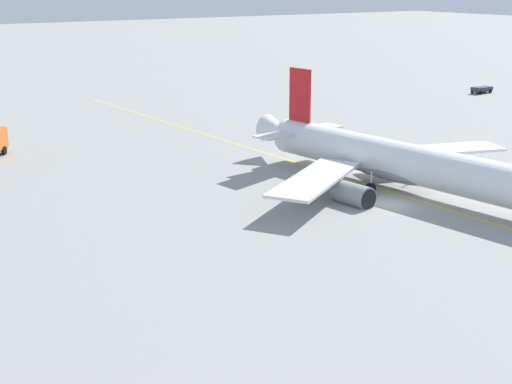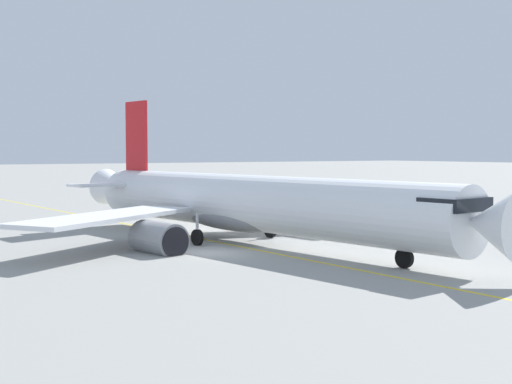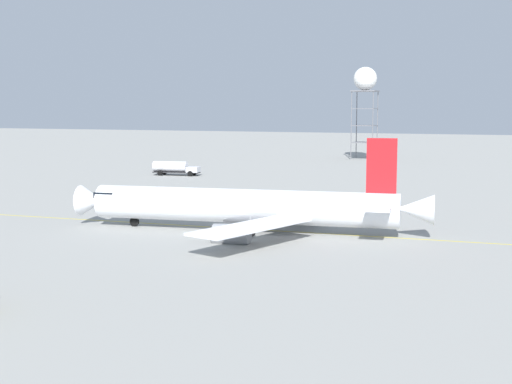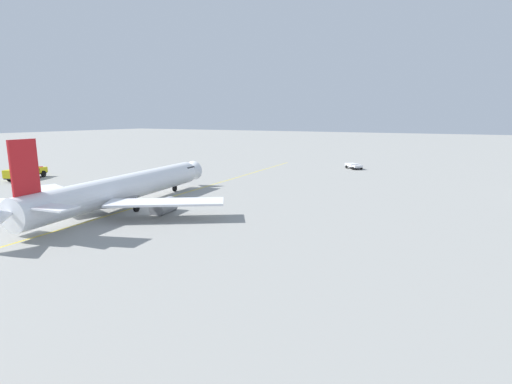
% 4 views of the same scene
% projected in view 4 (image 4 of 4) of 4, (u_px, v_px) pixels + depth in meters
% --- Properties ---
extents(ground_plane, '(600.00, 600.00, 0.00)m').
position_uv_depth(ground_plane, '(161.00, 207.00, 56.03)').
color(ground_plane, gray).
extents(airliner_main, '(33.32, 41.01, 10.89)m').
position_uv_depth(airliner_main, '(122.00, 190.00, 54.96)').
color(airliner_main, white).
rests_on(airliner_main, ground_plane).
extents(fire_tender_truck, '(5.70, 10.13, 2.50)m').
position_uv_depth(fire_tender_truck, '(25.00, 172.00, 80.77)').
color(fire_tender_truck, '#232326').
rests_on(fire_tender_truck, ground_plane).
extents(pushback_tug_truck, '(5.01, 4.93, 1.30)m').
position_uv_depth(pushback_tug_truck, '(354.00, 166.00, 97.65)').
color(pushback_tug_truck, '#232326').
rests_on(pushback_tug_truck, ground_plane).
extents(taxiway_centreline, '(7.16, 135.00, 0.01)m').
position_uv_depth(taxiway_centreline, '(108.00, 215.00, 51.33)').
color(taxiway_centreline, yellow).
rests_on(taxiway_centreline, ground_plane).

